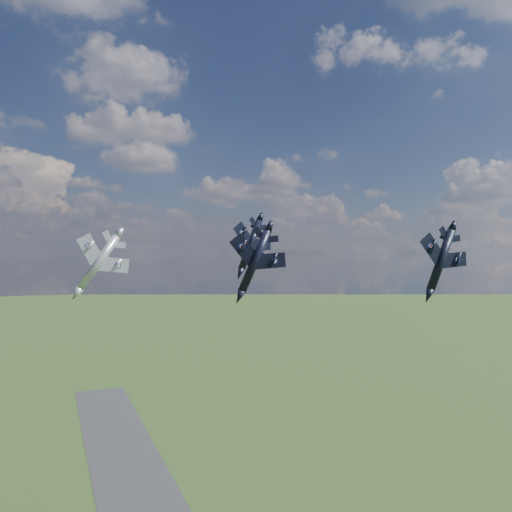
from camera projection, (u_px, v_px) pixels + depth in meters
name	position (u px, v px, depth m)	size (l,w,h in m)	color
jet_lead_navy	(255.00, 261.00, 88.28)	(11.45, 15.96, 3.30)	black
jet_right_navy	(441.00, 260.00, 72.47)	(9.24, 12.88, 2.66)	black
jet_high_navy	(251.00, 244.00, 102.26)	(10.75, 14.99, 3.10)	black
jet_left_silver	(99.00, 262.00, 81.12)	(10.10, 14.09, 2.91)	#B4B7BF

